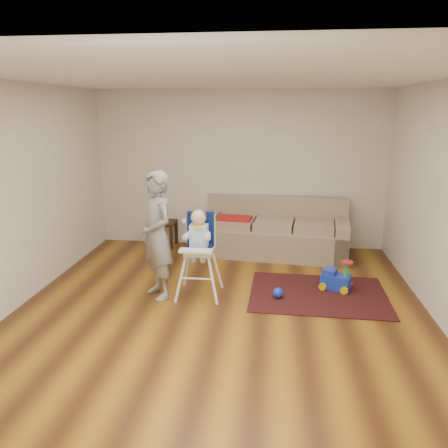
# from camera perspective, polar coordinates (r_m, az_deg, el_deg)

# --- Properties ---
(ground) EXTENTS (5.50, 5.50, 0.00)m
(ground) POSITION_cam_1_polar(r_m,az_deg,el_deg) (5.36, -0.50, -11.49)
(ground) COLOR #44250F
(ground) RESTS_ON ground
(room_envelope) EXTENTS (5.04, 5.52, 2.72)m
(room_envelope) POSITION_cam_1_polar(r_m,az_deg,el_deg) (5.35, 0.16, 9.44)
(room_envelope) COLOR silver
(room_envelope) RESTS_ON ground
(sofa) EXTENTS (2.49, 1.23, 0.93)m
(sofa) POSITION_cam_1_polar(r_m,az_deg,el_deg) (7.32, 6.54, -0.41)
(sofa) COLOR gray
(sofa) RESTS_ON ground
(side_table) EXTENTS (0.45, 0.45, 0.45)m
(side_table) POSITION_cam_1_polar(r_m,az_deg,el_deg) (7.81, -7.98, -1.29)
(side_table) COLOR black
(side_table) RESTS_ON ground
(area_rug) EXTENTS (1.81, 1.37, 0.01)m
(area_rug) POSITION_cam_1_polar(r_m,az_deg,el_deg) (5.97, 12.18, -8.91)
(area_rug) COLOR black
(area_rug) RESTS_ON ground
(ride_on_toy) EXTENTS (0.45, 0.39, 0.41)m
(ride_on_toy) POSITION_cam_1_polar(r_m,az_deg,el_deg) (6.10, 14.47, -6.37)
(ride_on_toy) COLOR #1837BF
(ride_on_toy) RESTS_ON area_rug
(toy_ball) EXTENTS (0.14, 0.14, 0.14)m
(toy_ball) POSITION_cam_1_polar(r_m,az_deg,el_deg) (5.73, 7.07, -8.92)
(toy_ball) COLOR #1837BF
(toy_ball) RESTS_ON area_rug
(high_chair) EXTENTS (0.54, 0.54, 1.16)m
(high_chair) POSITION_cam_1_polar(r_m,az_deg,el_deg) (5.64, -3.28, -4.02)
(high_chair) COLOR white
(high_chair) RESTS_ON ground
(adult) EXTENTS (0.69, 0.71, 1.64)m
(adult) POSITION_cam_1_polar(r_m,az_deg,el_deg) (5.59, -8.72, -1.50)
(adult) COLOR gray
(adult) RESTS_ON ground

